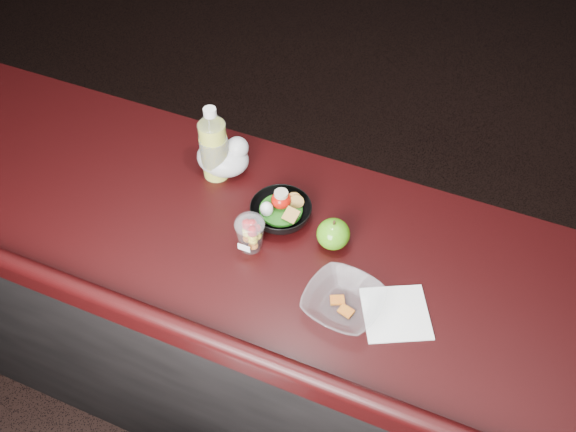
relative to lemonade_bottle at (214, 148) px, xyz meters
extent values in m
cube|color=black|center=(0.26, -0.16, -0.63)|extent=(4.00, 0.65, 0.98)
cube|color=black|center=(0.26, -0.16, -0.12)|extent=(4.06, 0.71, 0.04)
cylinder|color=#CBD436|center=(0.00, 0.00, -0.01)|extent=(0.08, 0.08, 0.19)
cylinder|color=white|center=(0.00, 0.00, -0.01)|extent=(0.08, 0.08, 0.19)
cone|color=white|center=(0.00, 0.00, 0.10)|extent=(0.08, 0.08, 0.03)
cylinder|color=white|center=(0.00, 0.00, 0.13)|extent=(0.04, 0.04, 0.02)
cylinder|color=#072D99|center=(0.00, 0.00, -0.01)|extent=(0.08, 0.08, 0.09)
ellipsoid|color=white|center=(0.21, -0.21, -0.01)|extent=(0.08, 0.08, 0.04)
ellipsoid|color=#43810E|center=(0.41, -0.12, -0.06)|extent=(0.09, 0.09, 0.08)
cylinder|color=black|center=(0.41, -0.12, -0.02)|extent=(0.01, 0.01, 0.01)
ellipsoid|color=silver|center=(0.01, 0.02, -0.06)|extent=(0.16, 0.13, 0.09)
sphere|color=silver|center=(0.05, 0.05, -0.02)|extent=(0.07, 0.07, 0.07)
imported|color=black|center=(0.25, -0.09, -0.08)|extent=(0.21, 0.21, 0.05)
cylinder|color=#0F470C|center=(0.25, -0.09, -0.07)|extent=(0.12, 0.12, 0.01)
ellipsoid|color=#A20E06|center=(0.24, -0.08, -0.04)|extent=(0.06, 0.06, 0.05)
cylinder|color=beige|center=(0.24, -0.08, -0.01)|extent=(0.04, 0.04, 0.01)
ellipsoid|color=white|center=(0.22, -0.12, -0.05)|extent=(0.04, 0.04, 0.05)
imported|color=silver|center=(0.50, -0.30, -0.08)|extent=(0.22, 0.22, 0.05)
cube|color=#990F0C|center=(0.49, -0.29, -0.09)|extent=(0.04, 0.04, 0.01)
cube|color=#990F0C|center=(0.52, -0.31, -0.09)|extent=(0.04, 0.03, 0.01)
cube|color=white|center=(0.63, -0.26, -0.10)|extent=(0.22, 0.22, 0.00)
camera|label=1|loc=(0.72, -1.16, 1.24)|focal=40.00mm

